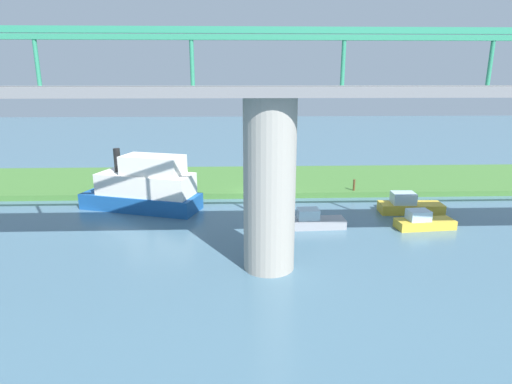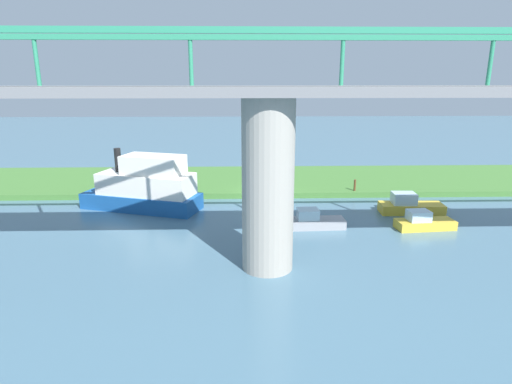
% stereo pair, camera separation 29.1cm
% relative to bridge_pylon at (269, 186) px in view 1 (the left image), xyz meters
% --- Properties ---
extents(ground_plane, '(160.00, 160.00, 0.00)m').
position_rel_bridge_pylon_xyz_m(ground_plane, '(-0.54, -14.51, -4.92)').
color(ground_plane, '#476B7F').
extents(grassy_bank, '(80.00, 12.00, 0.50)m').
position_rel_bridge_pylon_xyz_m(grassy_bank, '(-0.54, -20.51, -4.67)').
color(grassy_bank, '#427533').
rests_on(grassy_bank, ground).
extents(bridge_pylon, '(2.93, 2.93, 9.85)m').
position_rel_bridge_pylon_xyz_m(bridge_pylon, '(0.00, 0.00, 0.00)').
color(bridge_pylon, '#9E998E').
rests_on(bridge_pylon, ground).
extents(bridge_span, '(59.92, 4.30, 3.25)m').
position_rel_bridge_pylon_xyz_m(bridge_span, '(0.00, -0.02, 5.42)').
color(bridge_span, slate).
rests_on(bridge_span, bridge_pylon).
extents(person_on_bank, '(0.46, 0.46, 1.39)m').
position_rel_bridge_pylon_xyz_m(person_on_bank, '(-0.95, -16.22, -3.72)').
color(person_on_bank, '#2D334C').
rests_on(person_on_bank, grassy_bank).
extents(mooring_post, '(0.20, 0.20, 1.05)m').
position_rel_bridge_pylon_xyz_m(mooring_post, '(-8.96, -15.21, -3.90)').
color(mooring_post, brown).
rests_on(mooring_post, grassy_bank).
extents(skiff_small, '(10.41, 6.16, 5.05)m').
position_rel_bridge_pylon_xyz_m(skiff_small, '(9.66, -11.77, -3.05)').
color(skiff_small, '#195199').
rests_on(skiff_small, ground).
extents(motorboat_white, '(4.36, 1.89, 1.41)m').
position_rel_bridge_pylon_xyz_m(motorboat_white, '(-11.79, -6.23, -4.42)').
color(motorboat_white, gold).
rests_on(motorboat_white, ground).
extents(riverboat_paddlewheel, '(5.14, 2.02, 1.69)m').
position_rel_bridge_pylon_xyz_m(riverboat_paddlewheel, '(-12.15, -9.97, -4.32)').
color(riverboat_paddlewheel, gold).
rests_on(riverboat_paddlewheel, ground).
extents(pontoon_yellow, '(4.37, 1.70, 1.44)m').
position_rel_bridge_pylon_xyz_m(pontoon_yellow, '(-3.76, -6.71, -4.41)').
color(pontoon_yellow, '#99999E').
rests_on(pontoon_yellow, ground).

